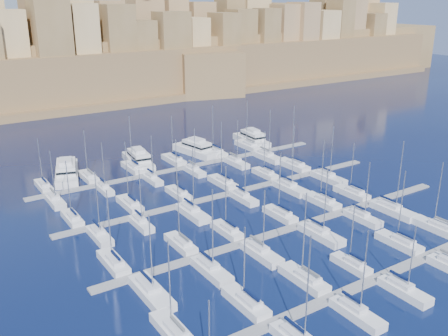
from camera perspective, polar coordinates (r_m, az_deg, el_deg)
ground at (r=109.64m, az=3.91°, el=-4.55°), size 600.00×600.00×0.00m
pontoon_near at (r=87.98m, az=17.63°, el=-11.68°), size 84.00×2.00×0.40m
pontoon_mid_near at (r=101.17m, az=8.03°, el=-6.69°), size 84.00×2.00×0.40m
pontoon_mid_far at (r=117.04m, az=0.96°, el=-2.82°), size 84.00×2.00×0.40m
pontoon_far at (r=134.64m, az=-4.30°, el=0.11°), size 84.00×2.00×0.40m
sailboat_0 at (r=71.64m, az=-5.80°, el=-18.05°), size 2.80×9.33×14.53m
sailboat_1 at (r=76.78m, az=2.54°, el=-15.12°), size 2.79×9.29×13.22m
sailboat_2 at (r=83.22m, az=9.16°, el=-12.39°), size 2.91×9.70×15.75m
sailboat_3 at (r=88.83m, az=14.36°, el=-10.64°), size 2.32×7.74×11.79m
sailboat_4 at (r=98.57m, az=19.41°, el=-8.03°), size 2.76×9.20×14.90m
sailboat_5 at (r=107.33m, az=23.11°, el=-6.24°), size 2.88×9.61×14.37m
sailboat_8 at (r=76.96m, az=14.92°, el=-15.74°), size 2.66×8.85×14.41m
sailboat_9 at (r=84.21m, az=19.89°, el=-13.02°), size 2.61×8.69×12.18m
sailboat_12 at (r=88.69m, az=-12.51°, el=-10.51°), size 2.77×9.22×14.18m
sailboat_13 at (r=93.01m, az=-4.94°, el=-8.63°), size 2.60×8.66×13.29m
sailboat_14 at (r=97.56m, az=0.37°, el=-7.15°), size 2.53×8.45×14.06m
sailboat_15 at (r=104.97m, az=6.44°, el=-5.30°), size 2.64×8.79×14.36m
sailboat_16 at (r=112.88m, az=11.16°, el=-3.75°), size 2.86×9.54×14.89m
sailboat_17 at (r=119.06m, az=14.41°, el=-2.78°), size 2.77×9.25×12.93m
sailboat_18 at (r=79.72m, az=-8.32°, el=-13.88°), size 3.24×10.81×14.42m
sailboat_19 at (r=84.64m, az=-1.49°, el=-11.54°), size 2.86×9.54×15.63m
sailboat_20 at (r=89.84m, az=4.25°, el=-9.66°), size 2.85×9.51×13.24m
sailboat_21 at (r=97.92m, az=10.99°, el=-7.42°), size 3.07×10.24×14.63m
sailboat_22 at (r=106.75m, az=15.54°, el=-5.50°), size 2.59×8.64×13.16m
sailboat_23 at (r=112.23m, az=18.75°, el=-4.57°), size 3.17×10.57×16.46m
sailboat_24 at (r=107.14m, az=-16.93°, el=-5.54°), size 2.53×8.42×13.32m
sailboat_25 at (r=111.23m, az=-10.70°, el=-4.07°), size 2.82×9.39×15.08m
sailboat_26 at (r=115.55m, az=-5.23°, el=-2.91°), size 2.62×8.75×13.86m
sailboat_27 at (r=121.77m, az=-0.14°, el=-1.64°), size 2.89×9.62×16.01m
sailboat_28 at (r=128.17m, az=4.72°, el=-0.65°), size 2.49×8.30×12.11m
sailboat_29 at (r=135.33m, az=7.93°, el=0.34°), size 3.19×10.64×17.08m
sailboat_30 at (r=98.62m, az=-14.05°, el=-7.47°), size 2.61×8.70×14.08m
sailboat_31 at (r=101.73m, az=-9.46°, el=-6.29°), size 2.36×7.87×12.57m
sailboat_32 at (r=105.30m, az=-3.63°, el=-5.12°), size 3.03×10.09×15.37m
sailboat_33 at (r=112.75m, az=2.24°, el=-3.42°), size 2.52×8.39×12.76m
sailboat_34 at (r=119.48m, az=7.52°, el=-2.23°), size 3.08×10.27×16.19m
sailboat_35 at (r=127.58m, az=11.81°, el=-1.08°), size 3.08×10.28×14.47m
sailboat_36 at (r=127.08m, az=-19.91°, el=-1.95°), size 2.58×8.59×12.74m
sailboat_37 at (r=129.97m, az=-15.21°, el=-0.99°), size 2.75×9.16×12.95m
sailboat_38 at (r=134.20m, az=-10.34°, el=0.03°), size 2.98×9.92×14.92m
sailboat_39 at (r=139.00m, az=-5.74°, el=0.92°), size 2.96×9.85×13.49m
sailboat_40 at (r=145.55m, az=-1.14°, el=1.86°), size 3.14×10.46×14.67m
sailboat_41 at (r=151.89m, az=2.74°, el=2.58°), size 3.05×10.16×14.81m
sailboat_42 at (r=117.44m, az=-18.76°, el=-3.54°), size 2.66×8.85×12.74m
sailboat_43 at (r=121.07m, az=-13.50°, el=-2.34°), size 2.24×7.46×12.50m
sailboat_44 at (r=125.20m, az=-8.18°, el=-1.28°), size 2.34×7.80×12.27m
sailboat_45 at (r=130.09m, az=-3.43°, el=-0.32°), size 2.47×8.25×12.47m
sailboat_46 at (r=136.27m, az=1.39°, el=0.63°), size 2.75×9.16×13.07m
sailboat_47 at (r=141.56m, az=5.00°, el=1.29°), size 3.19×10.62×14.73m
motor_yacht_a at (r=132.87m, az=-17.54°, el=-0.32°), size 10.46×18.79×5.25m
motor_yacht_b at (r=137.81m, az=-9.76°, el=1.00°), size 6.55×16.19×5.25m
motor_yacht_c at (r=145.55m, az=-3.24°, el=2.23°), size 7.42×16.39×5.25m
motor_yacht_d at (r=155.93m, az=3.21°, el=3.38°), size 5.58×15.54×5.25m
fortified_city at (r=244.50m, az=-18.94°, el=11.25°), size 460.00×108.95×59.52m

